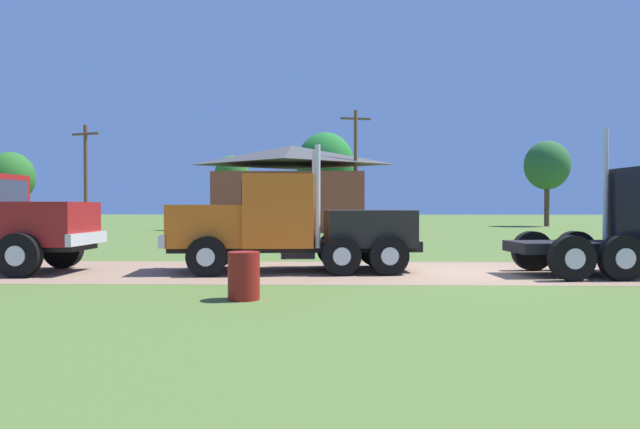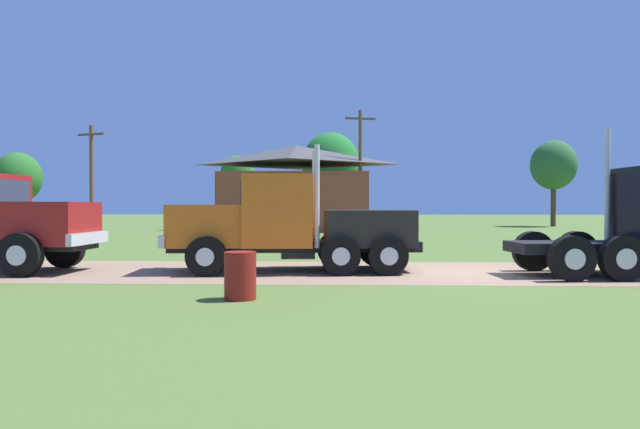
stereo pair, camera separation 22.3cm
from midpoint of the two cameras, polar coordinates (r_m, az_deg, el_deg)
ground_plane at (r=15.91m, az=14.16°, el=-5.71°), size 200.00×200.00×0.00m
dirt_track at (r=15.91m, az=14.16°, el=-5.70°), size 120.00×5.34×0.01m
truck_foreground_white at (r=15.62m, az=-2.66°, el=-1.16°), size 7.09×3.02×3.43m
steel_barrel at (r=11.03m, az=-7.55°, el=-6.19°), size 0.62×0.62×0.93m
shed_building at (r=41.75m, az=-2.25°, el=2.58°), size 11.07×8.35×6.32m
utility_pole_near at (r=40.73m, az=-22.11°, el=3.70°), size 2.12×0.85×7.23m
utility_pole_far at (r=40.00m, az=4.29°, el=4.82°), size 2.17×0.63×8.62m
tree_left at (r=52.42m, az=-28.31°, el=3.31°), size 3.77×3.77×6.23m
tree_mid at (r=53.42m, az=-8.29°, el=4.01°), size 3.23×3.23×6.56m
tree_right at (r=49.85m, az=1.21°, el=5.12°), size 5.13×5.13×8.34m
tree_far_right at (r=53.49m, az=22.81°, el=4.63°), size 3.93×3.93×7.57m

